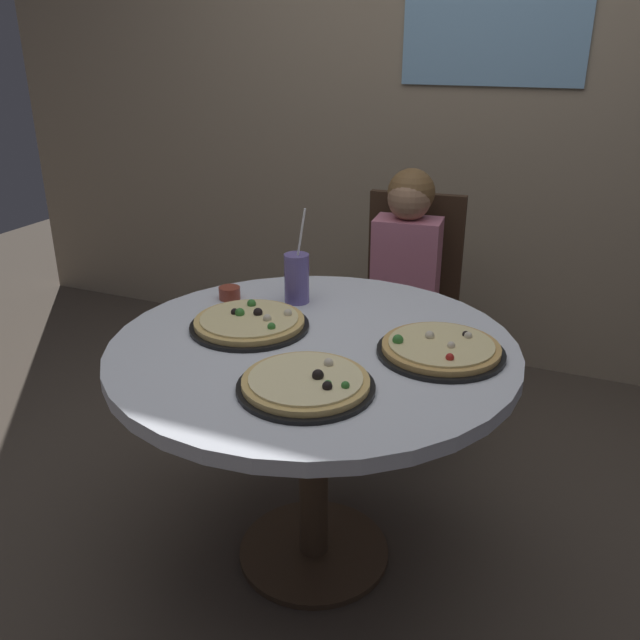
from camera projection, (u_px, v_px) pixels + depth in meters
name	position (u px, v px, depth m)	size (l,w,h in m)	color
ground_plane	(314.00, 553.00, 2.17)	(8.00, 8.00, 0.00)	#4C4238
wall_with_window	(464.00, 59.00, 3.06)	(5.20, 0.14, 2.90)	gray
dining_table	(313.00, 376.00, 1.92)	(1.15, 1.15, 0.75)	silver
chair_wooden	(409.00, 296.00, 2.84)	(0.44, 0.44, 0.95)	#382619
diner_child	(400.00, 322.00, 2.70)	(0.29, 0.42, 1.08)	#3F4766
pizza_veggie	(250.00, 322.00, 1.97)	(0.35, 0.35, 0.05)	black
pizza_cheese	(306.00, 383.00, 1.62)	(0.34, 0.34, 0.05)	black
pizza_pepperoni	(441.00, 349.00, 1.81)	(0.35, 0.35, 0.05)	black
soda_cup	(297.00, 278.00, 2.14)	(0.08, 0.08, 0.31)	#6659A5
sauce_bowl	(230.00, 293.00, 2.19)	(0.07, 0.07, 0.04)	brown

